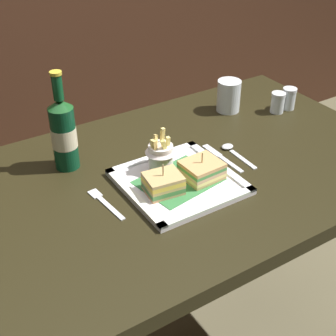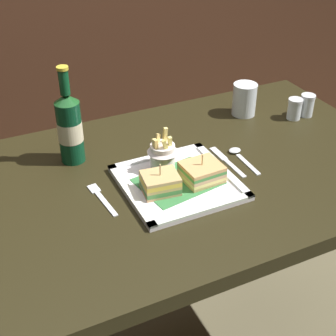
{
  "view_description": "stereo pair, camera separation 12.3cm",
  "coord_description": "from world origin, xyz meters",
  "px_view_note": "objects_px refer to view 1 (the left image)",
  "views": [
    {
      "loc": [
        -0.53,
        -0.89,
        1.49
      ],
      "look_at": [
        0.02,
        -0.03,
        0.81
      ],
      "focal_mm": 52.04,
      "sensor_mm": 36.0,
      "label": 1
    },
    {
      "loc": [
        -0.43,
        -0.95,
        1.49
      ],
      "look_at": [
        0.02,
        -0.03,
        0.81
      ],
      "focal_mm": 52.04,
      "sensor_mm": 36.0,
      "label": 2
    }
  ],
  "objects_px": {
    "water_glass": "(228,98)",
    "fork": "(104,202)",
    "sandwich_half_right": "(202,170)",
    "dining_table": "(158,213)",
    "fries_cup": "(161,153)",
    "salt_shaker": "(277,104)",
    "pepper_shaker": "(289,100)",
    "square_plate": "(179,182)",
    "sandwich_half_left": "(163,184)",
    "spoon": "(232,150)",
    "knife": "(221,157)",
    "beer_bottle": "(64,133)"
  },
  "relations": [
    {
      "from": "square_plate",
      "to": "sandwich_half_left",
      "type": "relative_size",
      "value": 2.89
    },
    {
      "from": "beer_bottle",
      "to": "water_glass",
      "type": "height_order",
      "value": "beer_bottle"
    },
    {
      "from": "sandwich_half_left",
      "to": "pepper_shaker",
      "type": "relative_size",
      "value": 1.35
    },
    {
      "from": "fork",
      "to": "salt_shaker",
      "type": "bearing_deg",
      "value": 11.52
    },
    {
      "from": "beer_bottle",
      "to": "water_glass",
      "type": "distance_m",
      "value": 0.58
    },
    {
      "from": "dining_table",
      "to": "knife",
      "type": "bearing_deg",
      "value": -1.91
    },
    {
      "from": "sandwich_half_right",
      "to": "spoon",
      "type": "distance_m",
      "value": 0.17
    },
    {
      "from": "fork",
      "to": "sandwich_half_right",
      "type": "bearing_deg",
      "value": -10.88
    },
    {
      "from": "fries_cup",
      "to": "salt_shaker",
      "type": "height_order",
      "value": "fries_cup"
    },
    {
      "from": "beer_bottle",
      "to": "water_glass",
      "type": "xyz_separation_m",
      "value": [
        0.57,
        0.04,
        -0.06
      ]
    },
    {
      "from": "square_plate",
      "to": "fries_cup",
      "type": "xyz_separation_m",
      "value": [
        -0.01,
        0.07,
        0.05
      ]
    },
    {
      "from": "water_glass",
      "to": "square_plate",
      "type": "bearing_deg",
      "value": -144.06
    },
    {
      "from": "water_glass",
      "to": "fork",
      "type": "relative_size",
      "value": 0.7
    },
    {
      "from": "square_plate",
      "to": "spoon",
      "type": "xyz_separation_m",
      "value": [
        0.21,
        0.05,
        -0.0
      ]
    },
    {
      "from": "fork",
      "to": "spoon",
      "type": "distance_m",
      "value": 0.41
    },
    {
      "from": "dining_table",
      "to": "spoon",
      "type": "distance_m",
      "value": 0.27
    },
    {
      "from": "fries_cup",
      "to": "beer_bottle",
      "type": "distance_m",
      "value": 0.26
    },
    {
      "from": "water_glass",
      "to": "spoon",
      "type": "xyz_separation_m",
      "value": [
        -0.15,
        -0.21,
        -0.04
      ]
    },
    {
      "from": "fork",
      "to": "salt_shaker",
      "type": "xyz_separation_m",
      "value": [
        0.69,
        0.14,
        0.03
      ]
    },
    {
      "from": "sandwich_half_left",
      "to": "sandwich_half_right",
      "type": "bearing_deg",
      "value": 0.0
    },
    {
      "from": "salt_shaker",
      "to": "square_plate",
      "type": "bearing_deg",
      "value": -160.91
    },
    {
      "from": "dining_table",
      "to": "pepper_shaker",
      "type": "height_order",
      "value": "pepper_shaker"
    },
    {
      "from": "fork",
      "to": "pepper_shaker",
      "type": "xyz_separation_m",
      "value": [
        0.73,
        0.14,
        0.03
      ]
    },
    {
      "from": "salt_shaker",
      "to": "pepper_shaker",
      "type": "bearing_deg",
      "value": 0.0
    },
    {
      "from": "knife",
      "to": "sandwich_half_left",
      "type": "bearing_deg",
      "value": -164.31
    },
    {
      "from": "fries_cup",
      "to": "water_glass",
      "type": "bearing_deg",
      "value": 27.41
    },
    {
      "from": "spoon",
      "to": "fries_cup",
      "type": "bearing_deg",
      "value": 175.79
    },
    {
      "from": "fork",
      "to": "spoon",
      "type": "xyz_separation_m",
      "value": [
        0.41,
        0.02,
        0.0
      ]
    },
    {
      "from": "square_plate",
      "to": "pepper_shaker",
      "type": "height_order",
      "value": "pepper_shaker"
    },
    {
      "from": "fries_cup",
      "to": "beer_bottle",
      "type": "bearing_deg",
      "value": 140.67
    },
    {
      "from": "beer_bottle",
      "to": "spoon",
      "type": "relative_size",
      "value": 1.92
    },
    {
      "from": "sandwich_half_left",
      "to": "water_glass",
      "type": "bearing_deg",
      "value": 33.8
    },
    {
      "from": "dining_table",
      "to": "fries_cup",
      "type": "bearing_deg",
      "value": 40.31
    },
    {
      "from": "spoon",
      "to": "sandwich_half_left",
      "type": "bearing_deg",
      "value": -165.21
    },
    {
      "from": "spoon",
      "to": "dining_table",
      "type": "bearing_deg",
      "value": -179.71
    },
    {
      "from": "fries_cup",
      "to": "spoon",
      "type": "height_order",
      "value": "fries_cup"
    },
    {
      "from": "sandwich_half_left",
      "to": "water_glass",
      "type": "relative_size",
      "value": 0.94
    },
    {
      "from": "water_glass",
      "to": "salt_shaker",
      "type": "relative_size",
      "value": 1.53
    },
    {
      "from": "sandwich_half_left",
      "to": "beer_bottle",
      "type": "bearing_deg",
      "value": 120.84
    },
    {
      "from": "sandwich_half_right",
      "to": "fork",
      "type": "height_order",
      "value": "sandwich_half_right"
    },
    {
      "from": "sandwich_half_right",
      "to": "pepper_shaker",
      "type": "height_order",
      "value": "sandwich_half_right"
    },
    {
      "from": "water_glass",
      "to": "dining_table",
      "type": "bearing_deg",
      "value": -151.81
    },
    {
      "from": "square_plate",
      "to": "sandwich_half_left",
      "type": "xyz_separation_m",
      "value": [
        -0.06,
        -0.02,
        0.03
      ]
    },
    {
      "from": "square_plate",
      "to": "fork",
      "type": "height_order",
      "value": "square_plate"
    },
    {
      "from": "dining_table",
      "to": "fork",
      "type": "xyz_separation_m",
      "value": [
        -0.16,
        -0.02,
        0.12
      ]
    },
    {
      "from": "spoon",
      "to": "salt_shaker",
      "type": "relative_size",
      "value": 2.1
    },
    {
      "from": "fries_cup",
      "to": "beer_bottle",
      "type": "relative_size",
      "value": 0.42
    },
    {
      "from": "knife",
      "to": "pepper_shaker",
      "type": "bearing_deg",
      "value": 18.58
    },
    {
      "from": "square_plate",
      "to": "beer_bottle",
      "type": "relative_size",
      "value": 1.03
    },
    {
      "from": "fries_cup",
      "to": "fork",
      "type": "height_order",
      "value": "fries_cup"
    }
  ]
}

